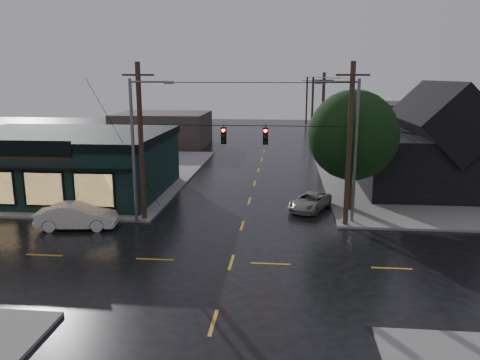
# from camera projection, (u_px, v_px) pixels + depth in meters

# --- Properties ---
(ground_plane) EXTENTS (160.00, 160.00, 0.00)m
(ground_plane) POSITION_uv_depth(u_px,v_px,m) (231.00, 262.00, 23.85)
(ground_plane) COLOR black
(sidewalk_nw) EXTENTS (28.00, 28.00, 0.15)m
(sidewalk_nw) POSITION_uv_depth(u_px,v_px,m) (50.00, 173.00, 45.15)
(sidewalk_nw) COLOR gray
(sidewalk_nw) RESTS_ON ground
(pizza_shop) EXTENTS (16.30, 12.34, 4.90)m
(pizza_shop) POSITION_uv_depth(u_px,v_px,m) (63.00, 162.00, 37.28)
(pizza_shop) COLOR black
(pizza_shop) RESTS_ON ground
(ne_building) EXTENTS (12.60, 11.60, 8.75)m
(ne_building) POSITION_uv_depth(u_px,v_px,m) (438.00, 137.00, 37.97)
(ne_building) COLOR black
(ne_building) RESTS_ON ground
(corner_tree) EXTENTS (6.19, 6.19, 8.28)m
(corner_tree) POSITION_uv_depth(u_px,v_px,m) (353.00, 135.00, 31.94)
(corner_tree) COLOR black
(corner_tree) RESTS_ON ground
(utility_pole_nw) EXTENTS (2.00, 0.32, 10.15)m
(utility_pole_nw) POSITION_uv_depth(u_px,v_px,m) (145.00, 220.00, 30.78)
(utility_pole_nw) COLOR black
(utility_pole_nw) RESTS_ON ground
(utility_pole_ne) EXTENTS (2.00, 0.32, 10.15)m
(utility_pole_ne) POSITION_uv_depth(u_px,v_px,m) (345.00, 226.00, 29.55)
(utility_pole_ne) COLOR black
(utility_pole_ne) RESTS_ON ground
(utility_pole_far_a) EXTENTS (2.00, 0.32, 9.65)m
(utility_pole_far_a) POSITION_uv_depth(u_px,v_px,m) (321.00, 164.00, 50.43)
(utility_pole_far_a) COLOR black
(utility_pole_far_a) RESTS_ON ground
(utility_pole_far_b) EXTENTS (2.00, 0.32, 9.15)m
(utility_pole_far_b) POSITION_uv_depth(u_px,v_px,m) (311.00, 139.00, 69.86)
(utility_pole_far_b) COLOR black
(utility_pole_far_b) RESTS_ON ground
(utility_pole_far_c) EXTENTS (2.00, 0.32, 9.15)m
(utility_pole_far_c) POSITION_uv_depth(u_px,v_px,m) (306.00, 125.00, 89.29)
(utility_pole_far_c) COLOR black
(utility_pole_far_c) RESTS_ON ground
(span_signal_assembly) EXTENTS (13.00, 0.48, 1.23)m
(span_signal_assembly) POSITION_uv_depth(u_px,v_px,m) (244.00, 135.00, 28.91)
(span_signal_assembly) COLOR black
(span_signal_assembly) RESTS_ON ground
(streetlight_nw) EXTENTS (5.40, 0.30, 9.15)m
(streetlight_nw) POSITION_uv_depth(u_px,v_px,m) (137.00, 223.00, 30.13)
(streetlight_nw) COLOR slate
(streetlight_nw) RESTS_ON ground
(streetlight_ne) EXTENTS (5.40, 0.30, 9.15)m
(streetlight_ne) POSITION_uv_depth(u_px,v_px,m) (352.00, 223.00, 30.18)
(streetlight_ne) COLOR slate
(streetlight_ne) RESTS_ON ground
(bg_building_west) EXTENTS (12.00, 10.00, 4.40)m
(bg_building_west) POSITION_uv_depth(u_px,v_px,m) (163.00, 129.00, 63.55)
(bg_building_west) COLOR #40342E
(bg_building_west) RESTS_ON ground
(bg_building_east) EXTENTS (14.00, 12.00, 5.60)m
(bg_building_east) POSITION_uv_depth(u_px,v_px,m) (381.00, 123.00, 65.44)
(bg_building_east) COLOR black
(bg_building_east) RESTS_ON ground
(sedan_cream) EXTENTS (5.05, 2.34, 1.60)m
(sedan_cream) POSITION_uv_depth(u_px,v_px,m) (77.00, 216.00, 28.94)
(sedan_cream) COLOR beige
(sedan_cream) RESTS_ON ground
(suv_silver) EXTENTS (3.55, 4.72, 1.19)m
(suv_silver) POSITION_uv_depth(u_px,v_px,m) (310.00, 202.00, 33.09)
(suv_silver) COLOR #98968C
(suv_silver) RESTS_ON ground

